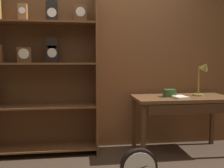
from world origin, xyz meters
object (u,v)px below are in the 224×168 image
Objects in this scene: desk_lamp at (203,74)px; toolbox_small at (170,93)px; round_clock_large at (139,168)px; open_repair_manual at (180,97)px; bookshelf at (37,70)px; workbench at (182,104)px.

toolbox_small is (-0.47, -0.01, -0.25)m from desk_lamp.
open_repair_manual is at bearing 46.48° from round_clock_large.
desk_lamp is 0.49m from open_repair_manual.
desk_lamp is 2.15× the size of open_repair_manual.
toolbox_small is (1.73, -0.20, -0.30)m from bookshelf.
round_clock_large is at bearing -44.29° from bookshelf.
bookshelf reaches higher than desk_lamp.
desk_lamp is at bearing 12.45° from open_repair_manual.
bookshelf reaches higher than open_repair_manual.
round_clock_large is (-0.72, -0.75, -0.57)m from open_repair_manual.
workbench is 2.70× the size of desk_lamp.
bookshelf is 1.68× the size of workbench.
round_clock_large is (1.10, -1.08, -0.91)m from bookshelf.
desk_lamp is 1.18× the size of round_clock_large.
bookshelf is at bearing 172.82° from workbench.
desk_lamp is at bearing 1.49° from toolbox_small.
toolbox_small reaches higher than round_clock_large.
toolbox_small is 0.16m from open_repair_manual.
round_clock_large is (-0.62, -0.88, -0.60)m from toolbox_small.
toolbox_small is 1.23m from round_clock_large.
desk_lamp is 0.53m from toolbox_small.
workbench is 3.18× the size of round_clock_large.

